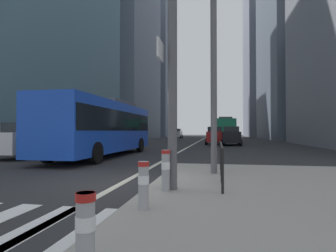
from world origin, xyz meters
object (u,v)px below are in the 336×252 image
Objects in this scene: city_bus_red_distant at (223,129)px; street_lamp_post at (214,13)px; city_bus_red_receding at (225,129)px; bollard_right at (166,168)px; car_receding_near at (231,136)px; sedan_white_oncoming at (26,140)px; car_receding_far at (215,136)px; bollard_front at (85,228)px; bollard_left at (144,183)px; traffic_signal_gantry at (97,25)px; car_oncoming_mid at (177,133)px; city_bus_blue_oncoming at (104,125)px.

street_lamp_post is at bearing -91.24° from city_bus_red_distant.
bollard_right is at bearing -93.44° from city_bus_red_receding.
city_bus_red_distant is 2.42× the size of car_receding_near.
sedan_white_oncoming is 1.07× the size of car_receding_far.
sedan_white_oncoming is at bearing 129.25° from bollard_front.
city_bus_red_receding is (11.55, 27.44, 0.85)m from sedan_white_oncoming.
street_lamp_post reaches higher than bollard_left.
car_receding_far is (-1.31, -28.26, -0.85)m from city_bus_red_distant.
bollard_front is (-0.89, -28.46, -0.41)m from car_receding_far.
sedan_white_oncoming is at bearing -121.03° from car_receding_far.
sedan_white_oncoming and car_receding_far have the same top height.
bollard_front is 3.65m from bollard_right.
car_receding_near is 0.57× the size of street_lamp_post.
city_bus_red_receding is at bearing 86.75° from bollard_front.
traffic_signal_gantry is (-3.87, -52.85, 2.25)m from city_bus_red_distant.
car_receding_far reaches higher than bollard_front.
city_bus_red_distant is at bearing 90.02° from city_bus_red_receding.
sedan_white_oncoming is 42.75m from car_oncoming_mid.
city_bus_red_receding is 17.87m from car_oncoming_mid.
car_oncoming_mid is 4.91× the size of bollard_right.
city_bus_blue_oncoming is at bearing -111.87° from car_receding_far.
car_receding_far is (-1.68, 1.21, -0.00)m from car_receding_near.
car_receding_near reaches higher than bollard_right.
street_lamp_post reaches higher than car_oncoming_mid.
traffic_signal_gantry reaches higher than car_receding_far.
city_bus_red_distant is 56.78m from bollard_front.
car_oncoming_mid is 28.56m from car_receding_near.
traffic_signal_gantry is at bearing -83.86° from car_oncoming_mid.
car_receding_near is at bearing 84.60° from bollard_front.
street_lamp_post is at bearing 80.21° from bollard_front.
city_bus_red_receding is at bearing 91.80° from car_receding_near.
bollard_left is at bearing -63.47° from city_bus_blue_oncoming.
city_bus_red_distant is 2.74× the size of car_receding_far.
traffic_signal_gantry is 7.29× the size of bollard_left.
bollard_right is (0.11, 1.49, 0.05)m from bollard_left.
city_bus_red_receding reaches higher than sedan_white_oncoming.
car_receding_far is (7.97, -25.67, -0.00)m from car_oncoming_mid.
city_bus_blue_oncoming is 12.03m from bollard_left.
sedan_white_oncoming is 0.40× the size of city_bus_red_receding.
car_receding_far is at bearing -92.65° from city_bus_red_distant.
city_bus_red_distant is 12.03× the size of bollard_right.
street_lamp_post is 6.46m from bollard_left.
bollard_left is (-2.59, -25.08, -0.38)m from car_receding_near.
traffic_signal_gantry reaches higher than city_bus_red_receding.
city_bus_red_receding is 2.65× the size of car_receding_far.
city_bus_red_distant is 1.39× the size of street_lamp_post.
car_receding_far is at bearing 84.04° from traffic_signal_gantry.
city_bus_red_receding is 11.67m from car_receding_near.
bollard_right reaches higher than bollard_left.
bollard_left is at bearing -95.90° from car_receding_near.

